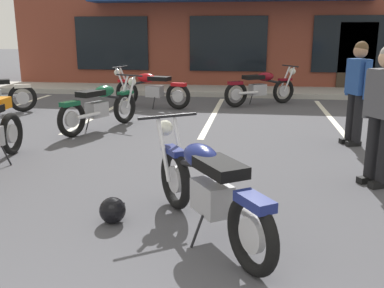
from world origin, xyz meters
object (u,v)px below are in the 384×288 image
motorcycle_green_cafe_racer (101,105)px  person_in_black_shirt (357,87)px  motorcycle_black_cruiser (151,89)px  motorcycle_foreground_classic (207,187)px  helmet_on_pavement (113,210)px  person_in_shorts_foreground (383,108)px  motorcycle_blue_standard (261,87)px

motorcycle_green_cafe_racer → person_in_black_shirt: (4.52, -0.51, 0.49)m
motorcycle_black_cruiser → person_in_black_shirt: 5.23m
motorcycle_foreground_classic → helmet_on_pavement: size_ratio=7.04×
person_in_shorts_foreground → helmet_on_pavement: 3.31m
motorcycle_green_cafe_racer → helmet_on_pavement: motorcycle_green_cafe_racer is taller
motorcycle_black_cruiser → person_in_black_shirt: (4.18, -3.11, 0.49)m
motorcycle_foreground_classic → motorcycle_green_cafe_racer: (-2.50, 4.16, 0.00)m
motorcycle_foreground_classic → motorcycle_black_cruiser: same height
helmet_on_pavement → motorcycle_green_cafe_racer: bearing=111.2°
motorcycle_blue_standard → helmet_on_pavement: (-1.47, -7.38, -0.33)m
motorcycle_green_cafe_racer → motorcycle_foreground_classic: bearing=-59.0°
person_in_black_shirt → person_in_shorts_foreground: 2.02m
motorcycle_black_cruiser → motorcycle_green_cafe_racer: 2.63m
person_in_black_shirt → helmet_on_pavement: 4.69m
motorcycle_blue_standard → person_in_black_shirt: size_ratio=1.10×
motorcycle_blue_standard → person_in_shorts_foreground: size_ratio=1.10×
person_in_black_shirt → helmet_on_pavement: person_in_black_shirt is taller
motorcycle_blue_standard → person_in_shorts_foreground: bearing=-77.0°
motorcycle_blue_standard → motorcycle_green_cafe_racer: bearing=-132.3°
motorcycle_foreground_classic → motorcycle_blue_standard: bearing=85.9°
motorcycle_blue_standard → person_in_black_shirt: 4.14m
motorcycle_blue_standard → person_in_black_shirt: bearing=-68.8°
motorcycle_green_cafe_racer → person_in_shorts_foreground: (4.39, -2.52, 0.49)m
motorcycle_foreground_classic → motorcycle_blue_standard: size_ratio=1.00×
helmet_on_pavement → motorcycle_foreground_classic: bearing=-7.2°
motorcycle_black_cruiser → person_in_black_shirt: size_ratio=1.23×
motorcycle_blue_standard → motorcycle_green_cafe_racer: same height
person_in_black_shirt → person_in_shorts_foreground: bearing=-93.7°
motorcycle_foreground_classic → motorcycle_green_cafe_racer: 4.86m
motorcycle_foreground_classic → person_in_black_shirt: size_ratio=1.09×
motorcycle_green_cafe_racer → person_in_black_shirt: bearing=-6.4°
motorcycle_foreground_classic → person_in_shorts_foreground: 2.55m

